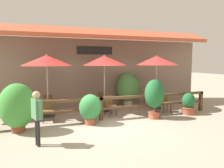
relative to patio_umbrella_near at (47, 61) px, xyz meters
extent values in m
plane|color=#9E937F|center=(2.02, -2.40, -2.45)|extent=(60.00, 60.00, 0.00)
cube|color=gray|center=(2.02, 1.80, -0.65)|extent=(14.00, 0.40, 3.60)
cube|color=#B25133|center=(2.02, 1.25, 1.42)|extent=(14.28, 1.48, 0.70)
cube|color=black|center=(2.59, 1.57, 0.55)|extent=(1.95, 0.04, 0.42)
cube|color=brown|center=(2.02, -1.35, -1.56)|extent=(10.40, 0.14, 0.11)
cube|color=brown|center=(2.02, -1.35, -1.98)|extent=(10.40, 0.10, 0.09)
cube|color=brown|center=(2.02, -1.35, -1.98)|extent=(0.14, 0.14, 0.95)
cube|color=brown|center=(7.15, -1.35, -1.98)|extent=(0.14, 0.14, 0.95)
cylinder|color=#B7B2A8|center=(0.00, 0.00, -1.30)|extent=(0.06, 0.06, 2.30)
cone|color=red|center=(0.00, 0.00, 0.00)|extent=(2.14, 2.14, 0.45)
sphere|color=#B2ADA3|center=(0.00, 0.00, 0.23)|extent=(0.07, 0.07, 0.07)
cylinder|color=brown|center=(0.00, 0.00, -1.78)|extent=(1.05, 1.05, 0.05)
cylinder|color=#333333|center=(0.00, 0.00, -2.13)|extent=(0.07, 0.07, 0.65)
cylinder|color=#333333|center=(0.00, 0.00, -2.44)|extent=(0.58, 0.58, 0.03)
cube|color=brown|center=(-0.06, -0.85, -2.01)|extent=(0.45, 0.45, 0.05)
cube|color=brown|center=(-0.04, -0.66, -1.79)|extent=(0.40, 0.06, 0.40)
cylinder|color=#2D2D2D|center=(-0.26, -1.02, -2.25)|extent=(0.04, 0.04, 0.42)
cylinder|color=#2D2D2D|center=(0.12, -1.05, -2.25)|extent=(0.04, 0.04, 0.42)
cylinder|color=#2D2D2D|center=(-0.23, -0.64, -2.25)|extent=(0.04, 0.04, 0.42)
cylinder|color=#2D2D2D|center=(0.15, -0.67, -2.25)|extent=(0.04, 0.04, 0.42)
cube|color=brown|center=(0.08, 0.85, -2.01)|extent=(0.48, 0.48, 0.05)
cube|color=brown|center=(0.05, 0.66, -1.79)|extent=(0.40, 0.10, 0.40)
cylinder|color=#2D2D2D|center=(0.29, 1.01, -2.25)|extent=(0.04, 0.04, 0.42)
cylinder|color=#2D2D2D|center=(-0.08, 1.06, -2.25)|extent=(0.04, 0.04, 0.42)
cylinder|color=#2D2D2D|center=(0.24, 0.63, -2.25)|extent=(0.04, 0.04, 0.42)
cylinder|color=#2D2D2D|center=(-0.14, 0.69, -2.25)|extent=(0.04, 0.04, 0.42)
cylinder|color=#B7B2A8|center=(2.64, 0.13, -1.30)|extent=(0.06, 0.06, 2.30)
cone|color=red|center=(2.64, 0.13, 0.00)|extent=(2.14, 2.14, 0.45)
sphere|color=#B2ADA3|center=(2.64, 0.13, 0.23)|extent=(0.07, 0.07, 0.07)
cylinder|color=brown|center=(2.64, 0.13, -1.78)|extent=(1.05, 1.05, 0.05)
cylinder|color=#333333|center=(2.64, 0.13, -2.13)|extent=(0.07, 0.07, 0.65)
cylinder|color=#333333|center=(2.64, 0.13, -2.44)|extent=(0.58, 0.58, 0.03)
cube|color=brown|center=(2.65, -0.73, -2.01)|extent=(0.50, 0.50, 0.05)
cube|color=brown|center=(2.61, -0.54, -1.79)|extent=(0.40, 0.12, 0.40)
cylinder|color=#2D2D2D|center=(2.50, -0.96, -2.25)|extent=(0.04, 0.04, 0.42)
cylinder|color=#2D2D2D|center=(2.87, -0.88, -2.25)|extent=(0.04, 0.04, 0.42)
cylinder|color=#2D2D2D|center=(2.42, -0.59, -2.25)|extent=(0.04, 0.04, 0.42)
cylinder|color=#2D2D2D|center=(2.79, -0.50, -2.25)|extent=(0.04, 0.04, 0.42)
cube|color=brown|center=(2.69, 0.99, -2.01)|extent=(0.48, 0.48, 0.05)
cube|color=brown|center=(2.72, 0.80, -1.79)|extent=(0.40, 0.10, 0.40)
cylinder|color=#2D2D2D|center=(2.85, 1.21, -2.25)|extent=(0.04, 0.04, 0.42)
cylinder|color=#2D2D2D|center=(2.47, 1.15, -2.25)|extent=(0.04, 0.04, 0.42)
cylinder|color=#2D2D2D|center=(2.91, 0.83, -2.25)|extent=(0.04, 0.04, 0.42)
cylinder|color=#2D2D2D|center=(2.53, 0.77, -2.25)|extent=(0.04, 0.04, 0.42)
cylinder|color=#B7B2A8|center=(5.35, -0.13, -1.30)|extent=(0.06, 0.06, 2.30)
cone|color=red|center=(5.35, -0.13, 0.00)|extent=(2.14, 2.14, 0.45)
sphere|color=#B2ADA3|center=(5.35, -0.13, 0.23)|extent=(0.07, 0.07, 0.07)
cylinder|color=brown|center=(5.35, -0.13, -1.78)|extent=(1.05, 1.05, 0.05)
cylinder|color=#333333|center=(5.35, -0.13, -2.13)|extent=(0.07, 0.07, 0.65)
cylinder|color=#333333|center=(5.35, -0.13, -2.44)|extent=(0.58, 0.58, 0.03)
cube|color=brown|center=(5.36, -0.99, -2.01)|extent=(0.47, 0.47, 0.05)
cube|color=brown|center=(5.38, -0.80, -1.79)|extent=(0.40, 0.08, 0.40)
cylinder|color=#2D2D2D|center=(5.15, -1.15, -2.25)|extent=(0.04, 0.04, 0.42)
cylinder|color=#2D2D2D|center=(5.53, -1.20, -2.25)|extent=(0.04, 0.04, 0.42)
cylinder|color=#2D2D2D|center=(5.20, -0.77, -2.25)|extent=(0.04, 0.04, 0.42)
cylinder|color=#2D2D2D|center=(5.57, -0.82, -2.25)|extent=(0.04, 0.04, 0.42)
cube|color=brown|center=(5.42, 0.72, -2.01)|extent=(0.46, 0.46, 0.05)
cube|color=brown|center=(5.40, 0.53, -1.79)|extent=(0.40, 0.08, 0.40)
cylinder|color=#2D2D2D|center=(5.63, 0.89, -2.25)|extent=(0.04, 0.04, 0.42)
cylinder|color=#2D2D2D|center=(5.25, 0.93, -2.25)|extent=(0.04, 0.04, 0.42)
cylinder|color=#2D2D2D|center=(5.59, 0.51, -2.25)|extent=(0.04, 0.04, 0.42)
cylinder|color=#2D2D2D|center=(5.21, 0.55, -2.25)|extent=(0.04, 0.04, 0.42)
cylinder|color=#9E4C33|center=(1.45, -1.78, -2.33)|extent=(0.42, 0.42, 0.24)
cylinder|color=#9E4C33|center=(1.45, -1.78, -2.24)|extent=(0.45, 0.45, 0.04)
ellipsoid|color=#338442|center=(1.45, -1.78, -1.79)|extent=(0.85, 0.77, 1.00)
cylinder|color=#9E4C33|center=(4.22, -1.86, -2.31)|extent=(0.47, 0.47, 0.28)
cylinder|color=#9E4C33|center=(4.22, -1.86, -2.19)|extent=(0.51, 0.51, 0.04)
cylinder|color=brown|center=(4.22, -1.86, -1.99)|extent=(0.09, 0.09, 0.37)
ellipsoid|color=#1E5B2D|center=(4.22, -1.86, -1.40)|extent=(0.84, 0.76, 1.22)
cylinder|color=brown|center=(-1.11, -1.83, -2.32)|extent=(0.45, 0.45, 0.27)
cylinder|color=brown|center=(-1.11, -1.83, -2.21)|extent=(0.49, 0.49, 0.04)
ellipsoid|color=#3D8E38|center=(-1.11, -1.83, -1.53)|extent=(1.21, 1.09, 1.54)
cylinder|color=#9E4C33|center=(6.07, -1.76, -2.29)|extent=(0.57, 0.57, 0.32)
cylinder|color=#9E4C33|center=(6.07, -1.76, -2.15)|extent=(0.61, 0.61, 0.04)
ellipsoid|color=#1E5B2D|center=(6.07, -1.76, -1.82)|extent=(0.61, 0.55, 0.72)
cylinder|color=#B7AD99|center=(4.35, 1.15, -2.31)|extent=(0.51, 0.51, 0.28)
cylinder|color=#B7AD99|center=(4.35, 1.15, -2.19)|extent=(0.55, 0.55, 0.04)
ellipsoid|color=#4C934C|center=(4.35, 1.15, -1.48)|extent=(1.28, 1.16, 1.62)
cylinder|color=black|center=(-0.54, -3.28, -2.05)|extent=(0.09, 0.09, 0.80)
cylinder|color=black|center=(-0.49, -3.43, -2.05)|extent=(0.09, 0.09, 0.80)
cube|color=#4C7F56|center=(-0.51, -3.35, -1.37)|extent=(0.31, 0.47, 0.57)
cylinder|color=#4C7F56|center=(-0.59, -3.12, -1.37)|extent=(0.07, 0.07, 0.54)
cylinder|color=#4C7F56|center=(-0.44, -3.59, -1.37)|extent=(0.07, 0.07, 0.54)
sphere|color=tan|center=(-0.51, -3.35, -0.97)|extent=(0.22, 0.22, 0.22)
camera|label=1|loc=(-0.60, -9.79, -0.02)|focal=35.00mm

